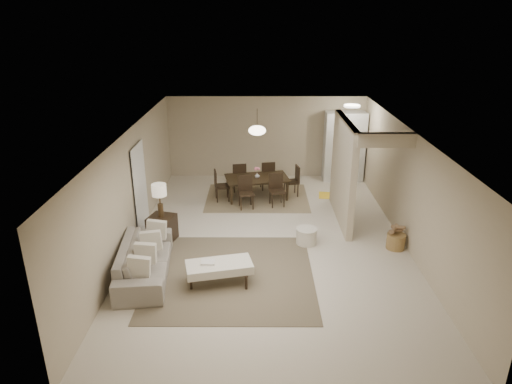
{
  "coord_description": "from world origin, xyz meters",
  "views": [
    {
      "loc": [
        -0.26,
        -9.17,
        4.77
      ],
      "look_at": [
        -0.3,
        0.37,
        1.05
      ],
      "focal_mm": 32.0,
      "sensor_mm": 36.0,
      "label": 1
    }
  ],
  "objects_px": {
    "round_pouf": "(306,236)",
    "side_table": "(162,228)",
    "sofa": "(145,260)",
    "dining_table": "(257,188)",
    "wicker_basket": "(396,241)",
    "pantry_cabinet": "(344,147)",
    "ottoman_bench": "(219,267)"
  },
  "relations": [
    {
      "from": "ottoman_bench",
      "to": "dining_table",
      "type": "xyz_separation_m",
      "value": [
        0.71,
        4.34,
        -0.05
      ]
    },
    {
      "from": "ottoman_bench",
      "to": "wicker_basket",
      "type": "height_order",
      "value": "ottoman_bench"
    },
    {
      "from": "pantry_cabinet",
      "to": "sofa",
      "type": "bearing_deg",
      "value": -130.71
    },
    {
      "from": "ottoman_bench",
      "to": "pantry_cabinet",
      "type": "bearing_deg",
      "value": 47.44
    },
    {
      "from": "ottoman_bench",
      "to": "dining_table",
      "type": "bearing_deg",
      "value": 67.72
    },
    {
      "from": "ottoman_bench",
      "to": "wicker_basket",
      "type": "distance_m",
      "value": 3.99
    },
    {
      "from": "sofa",
      "to": "wicker_basket",
      "type": "bearing_deg",
      "value": -83.82
    },
    {
      "from": "sofa",
      "to": "side_table",
      "type": "xyz_separation_m",
      "value": [
        0.05,
        1.48,
        -0.04
      ]
    },
    {
      "from": "pantry_cabinet",
      "to": "round_pouf",
      "type": "relative_size",
      "value": 4.48
    },
    {
      "from": "round_pouf",
      "to": "side_table",
      "type": "bearing_deg",
      "value": 177.38
    },
    {
      "from": "side_table",
      "to": "sofa",
      "type": "bearing_deg",
      "value": -91.94
    },
    {
      "from": "sofa",
      "to": "dining_table",
      "type": "relative_size",
      "value": 1.34
    },
    {
      "from": "side_table",
      "to": "dining_table",
      "type": "height_order",
      "value": "dining_table"
    },
    {
      "from": "side_table",
      "to": "dining_table",
      "type": "distance_m",
      "value": 3.33
    },
    {
      "from": "pantry_cabinet",
      "to": "side_table",
      "type": "height_order",
      "value": "pantry_cabinet"
    },
    {
      "from": "pantry_cabinet",
      "to": "side_table",
      "type": "relative_size",
      "value": 3.56
    },
    {
      "from": "sofa",
      "to": "ottoman_bench",
      "type": "relative_size",
      "value": 1.73
    },
    {
      "from": "round_pouf",
      "to": "wicker_basket",
      "type": "relative_size",
      "value": 1.18
    },
    {
      "from": "side_table",
      "to": "wicker_basket",
      "type": "relative_size",
      "value": 1.48
    },
    {
      "from": "sofa",
      "to": "dining_table",
      "type": "distance_m",
      "value": 4.59
    },
    {
      "from": "side_table",
      "to": "wicker_basket",
      "type": "xyz_separation_m",
      "value": [
        5.15,
        -0.36,
        -0.13
      ]
    },
    {
      "from": "side_table",
      "to": "round_pouf",
      "type": "distance_m",
      "value": 3.23
    },
    {
      "from": "ottoman_bench",
      "to": "round_pouf",
      "type": "distance_m",
      "value": 2.44
    },
    {
      "from": "pantry_cabinet",
      "to": "round_pouf",
      "type": "distance_m",
      "value": 4.6
    },
    {
      "from": "round_pouf",
      "to": "pantry_cabinet",
      "type": "bearing_deg",
      "value": 70.27
    },
    {
      "from": "round_pouf",
      "to": "dining_table",
      "type": "bearing_deg",
      "value": 112.07
    },
    {
      "from": "wicker_basket",
      "to": "pantry_cabinet",
      "type": "bearing_deg",
      "value": 95.12
    },
    {
      "from": "side_table",
      "to": "pantry_cabinet",
      "type": "bearing_deg",
      "value": 40.81
    },
    {
      "from": "pantry_cabinet",
      "to": "dining_table",
      "type": "bearing_deg",
      "value": -149.58
    },
    {
      "from": "ottoman_bench",
      "to": "side_table",
      "type": "xyz_separation_m",
      "value": [
        -1.42,
        1.78,
        -0.06
      ]
    },
    {
      "from": "round_pouf",
      "to": "wicker_basket",
      "type": "bearing_deg",
      "value": -6.27
    },
    {
      "from": "side_table",
      "to": "dining_table",
      "type": "bearing_deg",
      "value": 50.3
    }
  ]
}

